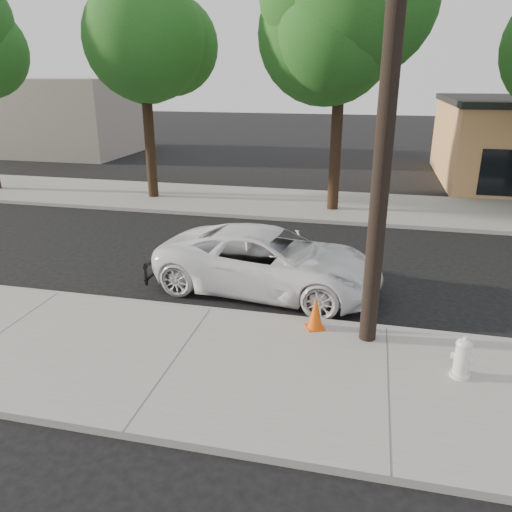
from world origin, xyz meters
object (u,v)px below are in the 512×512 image
utility_pole (387,111)px  traffic_cone (315,313)px  police_cruiser (269,261)px  fire_hydrant (462,358)px

utility_pole → traffic_cone: utility_pole is taller
traffic_cone → police_cruiser: bearing=124.6°
police_cruiser → traffic_cone: bearing=-138.0°
utility_pole → fire_hydrant: utility_pole is taller
fire_hydrant → police_cruiser: bearing=159.8°
police_cruiser → fire_hydrant: bearing=-121.0°
utility_pole → police_cruiser: 5.20m
utility_pole → police_cruiser: size_ratio=1.56×
police_cruiser → utility_pole: bearing=-124.6°
utility_pole → police_cruiser: bearing=138.1°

